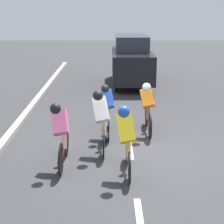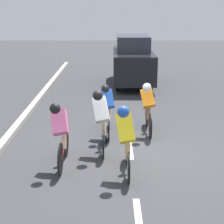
# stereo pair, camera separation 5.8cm
# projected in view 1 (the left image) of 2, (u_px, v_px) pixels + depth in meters

# --- Properties ---
(ground_plane) EXTENTS (60.00, 60.00, 0.00)m
(ground_plane) POSITION_uv_depth(u_px,v_px,m) (130.00, 150.00, 9.19)
(ground_plane) COLOR #38383A
(lane_stripe_near) EXTENTS (0.12, 1.40, 0.01)m
(lane_stripe_near) POSITION_uv_depth(u_px,v_px,m) (140.00, 220.00, 6.20)
(lane_stripe_near) COLOR white
(lane_stripe_near) RESTS_ON ground
(lane_stripe_mid) EXTENTS (0.12, 1.40, 0.01)m
(lane_stripe_mid) POSITION_uv_depth(u_px,v_px,m) (130.00, 149.00, 9.28)
(lane_stripe_mid) COLOR white
(lane_stripe_mid) RESTS_ON ground
(lane_stripe_far) EXTENTS (0.12, 1.40, 0.01)m
(lane_stripe_far) POSITION_uv_depth(u_px,v_px,m) (125.00, 113.00, 12.35)
(lane_stripe_far) COLOR white
(lane_stripe_far) RESTS_ON ground
(curb) EXTENTS (0.20, 27.63, 0.14)m
(curb) POSITION_uv_depth(u_px,v_px,m) (1.00, 146.00, 9.24)
(curb) COLOR #A8A399
(curb) RESTS_ON ground
(cyclist_blue) EXTENTS (0.41, 1.71, 1.46)m
(cyclist_blue) POSITION_uv_depth(u_px,v_px,m) (108.00, 108.00, 10.07)
(cyclist_blue) COLOR black
(cyclist_blue) RESTS_ON ground
(cyclist_orange) EXTENTS (0.42, 1.73, 1.47)m
(cyclist_orange) POSITION_uv_depth(u_px,v_px,m) (148.00, 106.00, 10.20)
(cyclist_orange) COLOR black
(cyclist_orange) RESTS_ON ground
(cyclist_pink) EXTENTS (0.42, 1.73, 1.50)m
(cyclist_pink) POSITION_uv_depth(u_px,v_px,m) (61.00, 132.00, 8.06)
(cyclist_pink) COLOR black
(cyclist_pink) RESTS_ON ground
(cyclist_yellow) EXTENTS (0.43, 1.64, 1.55)m
(cyclist_yellow) POSITION_uv_depth(u_px,v_px,m) (127.00, 137.00, 7.65)
(cyclist_yellow) COLOR black
(cyclist_yellow) RESTS_ON ground
(cyclist_white) EXTENTS (0.44, 1.72, 1.57)m
(cyclist_white) POSITION_uv_depth(u_px,v_px,m) (102.00, 118.00, 8.90)
(cyclist_white) COLOR black
(cyclist_white) RESTS_ON ground
(support_car) EXTENTS (1.70, 4.35, 2.16)m
(support_car) POSITION_uv_depth(u_px,v_px,m) (131.00, 60.00, 16.54)
(support_car) COLOR black
(support_car) RESTS_ON ground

